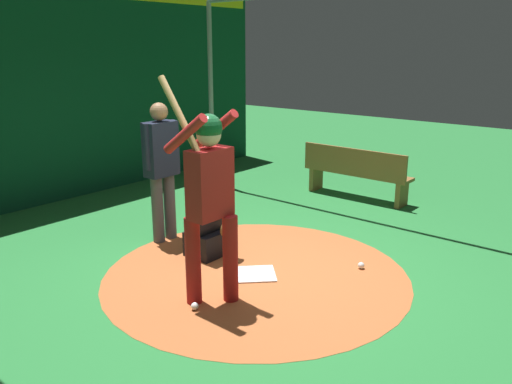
# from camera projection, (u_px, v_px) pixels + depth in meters

# --- Properties ---
(ground_plane) EXTENTS (25.59, 25.59, 0.00)m
(ground_plane) POSITION_uv_depth(u_px,v_px,m) (256.00, 275.00, 5.71)
(ground_plane) COLOR #287A38
(dirt_circle) EXTENTS (3.34, 3.34, 0.01)m
(dirt_circle) POSITION_uv_depth(u_px,v_px,m) (256.00, 275.00, 5.71)
(dirt_circle) COLOR #B76033
(dirt_circle) RESTS_ON ground
(home_plate) EXTENTS (0.59, 0.59, 0.01)m
(home_plate) POSITION_uv_depth(u_px,v_px,m) (256.00, 274.00, 5.71)
(home_plate) COLOR white
(home_plate) RESTS_ON dirt_circle
(batter) EXTENTS (0.68, 0.49, 2.18)m
(batter) POSITION_uv_depth(u_px,v_px,m) (209.00, 190.00, 4.82)
(batter) COLOR maroon
(batter) RESTS_ON ground
(catcher) EXTENTS (0.58, 0.40, 0.97)m
(catcher) POSITION_uv_depth(u_px,v_px,m) (209.00, 226.00, 6.13)
(catcher) COLOR black
(catcher) RESTS_ON ground
(umpire) EXTENTS (0.22, 0.49, 1.77)m
(umpire) POSITION_uv_depth(u_px,v_px,m) (162.00, 165.00, 6.49)
(umpire) COLOR #4C4C51
(umpire) RESTS_ON ground
(back_wall) EXTENTS (0.22, 9.59, 3.43)m
(back_wall) POSITION_uv_depth(u_px,v_px,m) (36.00, 93.00, 7.92)
(back_wall) COLOR #0C3D26
(back_wall) RESTS_ON ground
(cage_frame) EXTENTS (6.39, 5.21, 3.19)m
(cage_frame) POSITION_uv_depth(u_px,v_px,m) (256.00, 64.00, 5.10)
(cage_frame) COLOR gray
(cage_frame) RESTS_ON ground
(bench) EXTENTS (1.83, 0.36, 0.85)m
(bench) POSITION_uv_depth(u_px,v_px,m) (356.00, 172.00, 8.46)
(bench) COLOR olive
(bench) RESTS_ON ground
(baseball_0) EXTENTS (0.07, 0.07, 0.07)m
(baseball_0) POSITION_uv_depth(u_px,v_px,m) (195.00, 306.00, 4.94)
(baseball_0) COLOR white
(baseball_0) RESTS_ON dirt_circle
(baseball_1) EXTENTS (0.07, 0.07, 0.07)m
(baseball_1) POSITION_uv_depth(u_px,v_px,m) (361.00, 265.00, 5.85)
(baseball_1) COLOR white
(baseball_1) RESTS_ON dirt_circle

